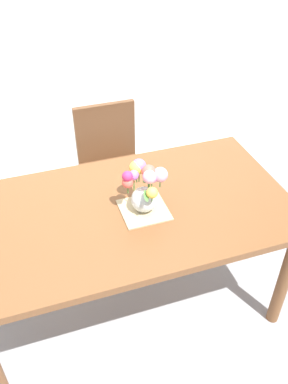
# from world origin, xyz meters

# --- Properties ---
(ground_plane) EXTENTS (12.00, 12.00, 0.00)m
(ground_plane) POSITION_xyz_m (0.00, 0.00, 0.00)
(ground_plane) COLOR #939399
(dining_table) EXTENTS (1.70, 0.93, 0.76)m
(dining_table) POSITION_xyz_m (0.00, 0.00, 0.68)
(dining_table) COLOR brown
(dining_table) RESTS_ON ground_plane
(chair_far) EXTENTS (0.42, 0.42, 0.90)m
(chair_far) POSITION_xyz_m (0.12, 0.81, 0.52)
(chair_far) COLOR brown
(chair_far) RESTS_ON ground_plane
(placemat) EXTENTS (0.23, 0.23, 0.01)m
(placemat) POSITION_xyz_m (0.08, -0.04, 0.77)
(placemat) COLOR tan
(placemat) RESTS_ON dining_table
(flower_vase) EXTENTS (0.23, 0.23, 0.25)m
(flower_vase) POSITION_xyz_m (0.08, -0.02, 0.91)
(flower_vase) COLOR silver
(flower_vase) RESTS_ON placemat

